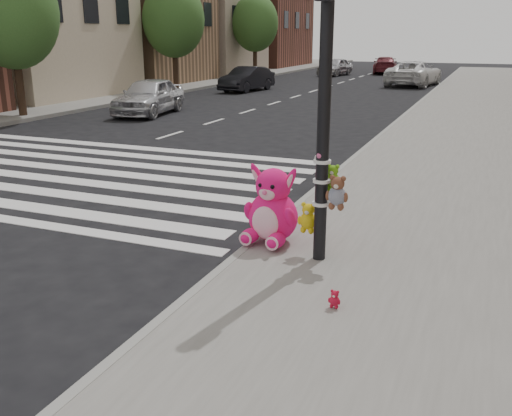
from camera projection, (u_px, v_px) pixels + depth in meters
The scene contains 19 objects.
ground at pixel (69, 290), 6.88m from camera, with size 120.00×120.00×0.00m, color black.
sidewalk_near at pixel (509, 158), 13.88m from camera, with size 7.00×80.00×0.14m, color slate.
sidewalk_far at pixel (118, 92), 29.45m from camera, with size 6.00×80.00×0.14m, color slate.
curb_edge at pixel (368, 147), 15.14m from camera, with size 0.12×80.00×0.15m, color gray.
crosswalk at pixel (63, 168), 13.11m from camera, with size 11.00×6.00×0.01m, color silver, non-canonical shape.
bld_far_c at pixel (145, 16), 34.33m from camera, with size 6.00×8.00×8.00m, color #A47A57.
bld_far_d at pixel (212, 5), 42.00m from camera, with size 6.00×8.00×10.00m, color tan.
bld_far_e at pixel (266, 16), 51.87m from camera, with size 6.00×10.00×9.00m, color brown.
signal_pole at pixel (324, 136), 7.02m from camera, with size 0.71×0.48×4.00m.
tree_far_a at pixel (11, 13), 19.61m from camera, with size 3.20×3.20×5.44m.
tree_far_b at pixel (174, 20), 29.33m from camera, with size 3.20×3.20×5.44m.
tree_far_c at pixel (255, 23), 39.06m from camera, with size 3.20×3.20×5.44m.
pink_bunny at pixel (272, 210), 7.96m from camera, with size 0.79×0.87×1.12m.
red_teddy at pixel (335, 299), 6.10m from camera, with size 0.14×0.10×0.21m, color red, non-canonical shape.
car_silver_far at pixel (149, 96), 21.65m from camera, with size 1.63×4.05×1.38m, color silver.
car_dark_far at pixel (247, 79), 30.50m from camera, with size 1.35×3.88×1.28m, color black.
car_white_near at pixel (414, 73), 33.67m from camera, with size 2.38×5.16×1.43m, color silver.
car_maroon_near at pixel (385, 65), 43.91m from camera, with size 1.78×4.37×1.27m, color maroon.
car_silver_deep at pixel (335, 67), 41.79m from camera, with size 1.51×3.75×1.28m, color #B3B3B8.
Camera 1 is at (4.48, -4.95, 2.96)m, focal length 40.00 mm.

